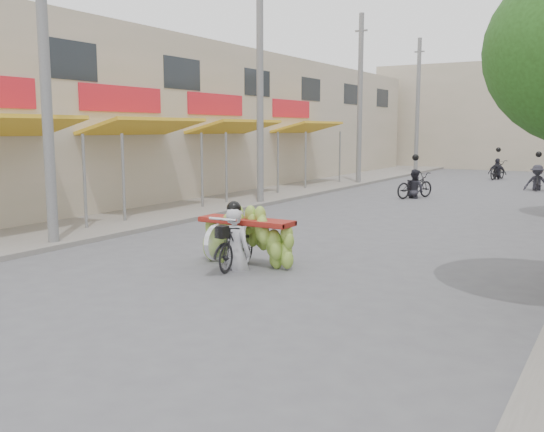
{
  "coord_description": "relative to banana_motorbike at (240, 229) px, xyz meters",
  "views": [
    {
      "loc": [
        5.83,
        -6.18,
        2.68
      ],
      "look_at": [
        0.27,
        3.22,
        1.1
      ],
      "focal_mm": 40.0,
      "sensor_mm": 36.0,
      "label": 1
    }
  ],
  "objects": [
    {
      "name": "ground",
      "position": [
        0.58,
        -3.45,
        -0.75
      ],
      "size": [
        120.0,
        120.0,
        0.0
      ],
      "primitive_type": "plane",
      "color": "#58575D",
      "rests_on": "ground"
    },
    {
      "name": "sidewalk_left",
      "position": [
        -6.42,
        11.55,
        -0.69
      ],
      "size": [
        4.0,
        60.0,
        0.12
      ],
      "primitive_type": "cube",
      "color": "gray",
      "rests_on": "ground"
    },
    {
      "name": "shophouse_row_left",
      "position": [
        -11.4,
        10.52,
        2.25
      ],
      "size": [
        9.77,
        40.0,
        6.0
      ],
      "color": "#B8AB92",
      "rests_on": "ground"
    },
    {
      "name": "far_building",
      "position": [
        0.58,
        34.55,
        2.75
      ],
      "size": [
        20.0,
        6.0,
        7.0
      ],
      "primitive_type": "cube",
      "color": "#B8AB92",
      "rests_on": "ground"
    },
    {
      "name": "utility_pole_near",
      "position": [
        -4.82,
        -0.45,
        3.28
      ],
      "size": [
        0.6,
        0.24,
        8.0
      ],
      "color": "slate",
      "rests_on": "ground"
    },
    {
      "name": "utility_pole_mid",
      "position": [
        -4.82,
        8.55,
        3.28
      ],
      "size": [
        0.6,
        0.24,
        8.0
      ],
      "color": "slate",
      "rests_on": "ground"
    },
    {
      "name": "utility_pole_far",
      "position": [
        -4.82,
        17.55,
        3.28
      ],
      "size": [
        0.6,
        0.24,
        8.0
      ],
      "color": "slate",
      "rests_on": "ground"
    },
    {
      "name": "utility_pole_back",
      "position": [
        -4.82,
        26.55,
        3.28
      ],
      "size": [
        0.6,
        0.24,
        8.0
      ],
      "color": "slate",
      "rests_on": "ground"
    },
    {
      "name": "banana_motorbike",
      "position": [
        0.0,
        0.0,
        0.0
      ],
      "size": [
        2.2,
        1.78,
        2.24
      ],
      "color": "black",
      "rests_on": "ground"
    },
    {
      "name": "bg_motorbike_a",
      "position": [
        -0.74,
        13.37,
        -0.02
      ],
      "size": [
        1.34,
        1.88,
        1.95
      ],
      "color": "black",
      "rests_on": "ground"
    },
    {
      "name": "bg_motorbike_b",
      "position": [
        2.97,
        18.92,
        0.12
      ],
      "size": [
        1.12,
        1.64,
        1.95
      ],
      "color": "black",
      "rests_on": "ground"
    },
    {
      "name": "bg_motorbike_c",
      "position": [
        0.35,
        24.21,
        0.03
      ],
      "size": [
        1.05,
        1.86,
        1.95
      ],
      "color": "black",
      "rests_on": "ground"
    }
  ]
}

